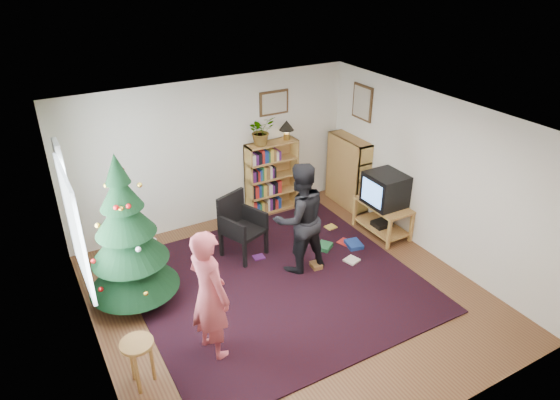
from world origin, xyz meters
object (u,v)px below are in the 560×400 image
picture_back (274,103)px  bookshelf_right (348,171)px  picture_right (362,102)px  bookshelf_back (272,176)px  person_by_chair (300,218)px  potted_plant (261,131)px  crt_tv (385,189)px  table_lamp (287,127)px  christmas_tree (128,244)px  armchair (240,222)px  stool (138,352)px  person_standing (209,295)px  tv_stand (383,216)px

picture_back → bookshelf_right: (1.19, -0.63, -1.29)m
picture_right → bookshelf_back: picture_right is taller
person_by_chair → potted_plant: bearing=-98.8°
bookshelf_right → crt_tv: (-0.12, -1.16, 0.15)m
table_lamp → christmas_tree: bearing=-156.1°
picture_back → potted_plant: size_ratio=1.11×
bookshelf_back → bookshelf_right: same height
picture_back → armchair: 2.21m
bookshelf_back → person_by_chair: size_ratio=0.76×
stool → person_standing: (0.88, 0.09, 0.37)m
picture_back → tv_stand: size_ratio=0.58×
potted_plant → christmas_tree: bearing=-152.3°
christmas_tree → person_standing: christmas_tree is taller
christmas_tree → person_standing: (0.54, -1.40, -0.07)m
bookshelf_right → person_by_chair: 2.31m
picture_back → table_lamp: bearing=-37.9°
tv_stand → table_lamp: table_lamp is taller
tv_stand → potted_plant: potted_plant is taller
picture_right → bookshelf_back: 2.03m
bookshelf_right → person_standing: (-3.66, -2.31, 0.17)m
armchair → table_lamp: table_lamp is taller
potted_plant → person_by_chair: bearing=-100.7°
person_standing → armchair: bearing=-50.0°
picture_back → person_standing: picture_back is taller
bookshelf_back → bookshelf_right: (1.32, -0.50, 0.00)m
tv_stand → stool: 4.59m
tv_stand → stool: stool is taller
picture_right → bookshelf_right: picture_right is taller
crt_tv → person_by_chair: (-1.74, -0.18, 0.03)m
stool → potted_plant: 4.33m
christmas_tree → crt_tv: size_ratio=3.55×
christmas_tree → bookshelf_back: (2.88, 1.41, -0.24)m
person_by_chair → crt_tv: bearing=-172.1°
stool → christmas_tree: bearing=77.2°
picture_back → person_by_chair: (-0.67, -1.98, -1.10)m
bookshelf_right → tv_stand: 1.22m
armchair → bookshelf_right: bearing=-9.3°
bookshelf_right → armchair: bearing=102.3°
person_standing → table_lamp: 3.92m
potted_plant → armchair: bearing=-131.8°
picture_right → armchair: picture_right is taller
picture_right → stool: size_ratio=0.99×
person_by_chair → table_lamp: person_by_chair is taller
stool → person_by_chair: person_by_chair is taller
armchair → person_standing: 2.18m
picture_right → bookshelf_back: size_ratio=0.46×
picture_right → christmas_tree: size_ratio=0.28×
crt_tv → potted_plant: 2.29m
armchair → person_by_chair: size_ratio=0.59×
bookshelf_right → table_lamp: table_lamp is taller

